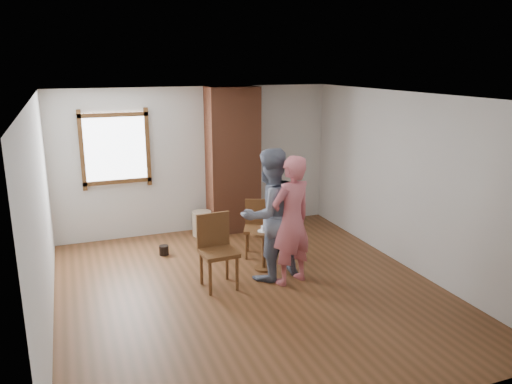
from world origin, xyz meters
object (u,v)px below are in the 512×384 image
dining_chair_right (258,225)px  side_table (264,244)px  dining_chair_left (216,246)px  person_pink (291,221)px  stoneware_crock (202,223)px  man (270,215)px

dining_chair_right → side_table: (-0.14, -0.61, -0.09)m
dining_chair_left → side_table: bearing=15.2°
side_table → person_pink: 0.77m
stoneware_crock → person_pink: 2.54m
dining_chair_right → dining_chair_left: bearing=-113.4°
side_table → man: 0.61m
dining_chair_left → man: size_ratio=0.54×
side_table → dining_chair_left: bearing=-161.8°
man → dining_chair_right: bearing=-115.9°
person_pink → man: bearing=-69.2°
dining_chair_left → person_pink: bearing=-19.1°
person_pink → dining_chair_right: bearing=-105.4°
dining_chair_left → person_pink: 1.08m
man → person_pink: 0.34m
dining_chair_right → man: man is taller
side_table → person_pink: bearing=-71.4°
man → person_pink: size_ratio=1.04×
dining_chair_left → dining_chair_right: (0.95, 0.87, -0.07)m
stoneware_crock → dining_chair_right: bearing=-63.1°
side_table → stoneware_crock: bearing=104.4°
stoneware_crock → side_table: 1.87m
dining_chair_right → side_table: 0.63m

